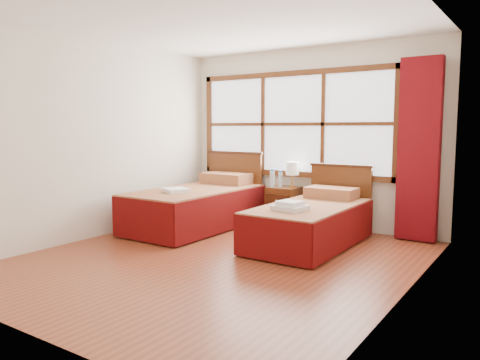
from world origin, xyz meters
The scene contains 15 objects.
floor centered at (0.00, 0.00, 0.00)m, with size 4.50×4.50×0.00m, color brown.
ceiling centered at (0.00, 0.00, 2.60)m, with size 4.50×4.50×0.00m, color white.
wall_back centered at (0.00, 2.25, 1.30)m, with size 4.00×4.00×0.00m, color silver.
wall_left centered at (-2.00, 0.00, 1.30)m, with size 4.50×4.50×0.00m, color silver.
wall_right centered at (2.00, 0.00, 1.30)m, with size 4.50×4.50×0.00m, color silver.
window centered at (-0.25, 2.21, 1.50)m, with size 3.16×0.06×1.56m.
curtain centered at (1.60, 2.11, 1.17)m, with size 0.50×0.16×2.30m, color maroon.
bed_left centered at (-1.24, 1.20, 0.33)m, with size 1.10×2.13×1.07m.
bed_right centered at (0.56, 1.20, 0.29)m, with size 0.98×2.00×0.94m.
nightstand centered at (-0.27, 1.99, 0.29)m, with size 0.43×0.43×0.58m.
towels_left centered at (-1.26, 0.73, 0.60)m, with size 0.42×0.40×0.05m.
towels_right centered at (0.52, 0.70, 0.55)m, with size 0.39×0.35×0.10m.
lamp centered at (-0.16, 2.06, 0.84)m, with size 0.19×0.19×0.37m.
bottle_near centered at (-0.40, 1.90, 0.70)m, with size 0.07×0.07×0.27m.
bottle_far centered at (-0.31, 1.98, 0.69)m, with size 0.06×0.06×0.24m.
Camera 1 is at (3.00, -4.04, 1.45)m, focal length 35.00 mm.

